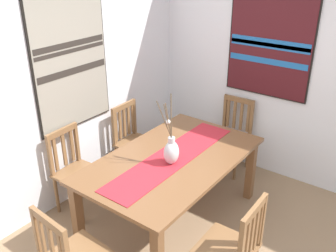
% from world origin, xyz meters
% --- Properties ---
extents(wall_back, '(6.40, 0.12, 2.70)m').
position_xyz_m(wall_back, '(0.00, 1.86, 1.35)').
color(wall_back, silver).
rests_on(wall_back, ground_plane).
extents(wall_side, '(0.12, 6.40, 2.70)m').
position_xyz_m(wall_side, '(1.86, 0.00, 1.35)').
color(wall_side, silver).
rests_on(wall_side, ground_plane).
extents(dining_table, '(1.82, 1.08, 0.74)m').
position_xyz_m(dining_table, '(0.30, 0.66, 0.65)').
color(dining_table, brown).
rests_on(dining_table, ground_plane).
extents(table_runner, '(1.67, 0.36, 0.01)m').
position_xyz_m(table_runner, '(0.30, 0.66, 0.74)').
color(table_runner, '#B7232D').
rests_on(table_runner, dining_table).
extents(centerpiece_vase, '(0.17, 0.22, 0.65)m').
position_xyz_m(centerpiece_vase, '(0.21, 0.60, 0.87)').
color(centerpiece_vase, silver).
rests_on(centerpiece_vase, dining_table).
extents(chair_0, '(0.43, 0.43, 0.93)m').
position_xyz_m(chair_0, '(-0.16, -0.27, 0.49)').
color(chair_0, brown).
rests_on(chair_0, ground_plane).
extents(chair_2, '(0.44, 0.44, 0.91)m').
position_xyz_m(chair_2, '(-0.13, 1.58, 0.47)').
color(chair_2, brown).
rests_on(chair_2, ground_plane).
extents(chair_3, '(0.43, 0.43, 0.91)m').
position_xyz_m(chair_3, '(0.73, 1.54, 0.48)').
color(chair_3, brown).
rests_on(chair_3, ground_plane).
extents(chair_4, '(0.43, 0.43, 0.91)m').
position_xyz_m(chair_4, '(1.59, 0.68, 0.48)').
color(chair_4, brown).
rests_on(chair_4, ground_plane).
extents(painting_on_back_wall, '(0.92, 0.05, 1.35)m').
position_xyz_m(painting_on_back_wall, '(0.14, 1.79, 1.52)').
color(painting_on_back_wall, black).
extents(painting_on_side_wall, '(0.05, 0.98, 1.16)m').
position_xyz_m(painting_on_side_wall, '(1.79, 0.40, 1.56)').
color(painting_on_side_wall, black).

